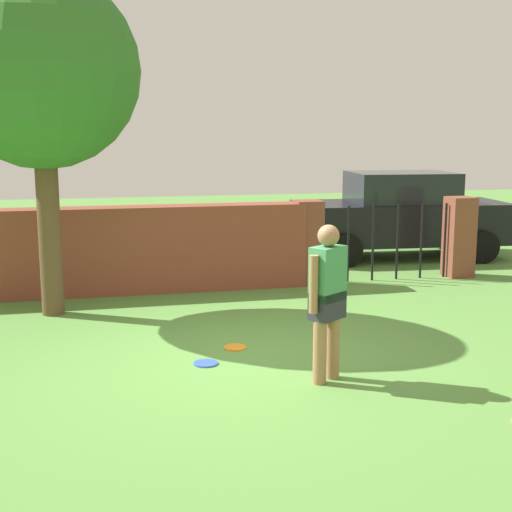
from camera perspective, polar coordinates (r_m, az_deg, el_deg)
ground_plane at (r=7.94m, az=-0.64°, el=-8.48°), size 40.00×40.00×0.00m
brick_wall at (r=11.20m, az=-12.25°, el=0.40°), size 6.45×0.50×1.37m
tree at (r=10.00m, az=-17.06°, el=14.11°), size 2.63×2.63×4.64m
person at (r=7.12m, az=5.82°, el=-3.22°), size 0.46×0.38×1.62m
fence_gate at (r=12.19m, az=10.46°, el=1.31°), size 3.21×0.44×1.40m
car at (r=14.43m, az=11.62°, el=3.29°), size 4.32×2.17×1.72m
frisbee_orange at (r=8.37m, az=-1.70°, el=-7.43°), size 0.27×0.27×0.02m
frisbee_blue at (r=7.84m, az=-4.11°, el=-8.68°), size 0.27×0.27×0.02m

